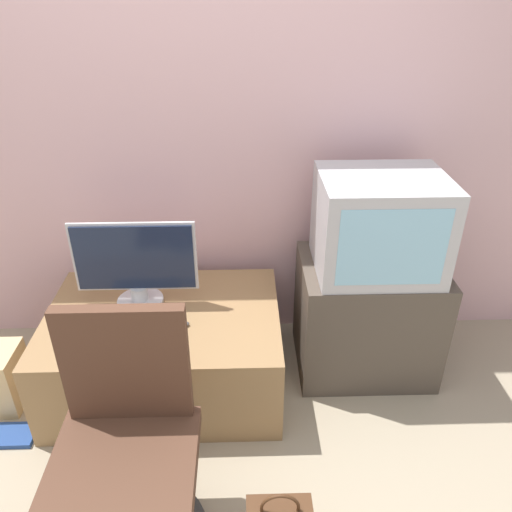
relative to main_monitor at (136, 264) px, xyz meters
name	(u,v)px	position (x,y,z in m)	size (l,w,h in m)	color
wall_back	(200,113)	(0.32, 0.42, 0.62)	(4.40, 0.05, 2.60)	beige
desk	(166,349)	(0.12, -0.10, -0.45)	(1.15, 0.81, 0.45)	#937047
side_stand	(366,316)	(1.17, 0.04, -0.36)	(0.71, 0.54, 0.63)	#4C4238
main_monitor	(136,264)	(0.00, 0.00, 0.00)	(0.60, 0.23, 0.45)	silver
keyboard	(136,322)	(0.01, -0.18, -0.22)	(0.36, 0.10, 0.01)	#2D2D2D
mouse	(183,324)	(0.23, -0.20, -0.21)	(0.06, 0.04, 0.03)	#4C4C51
crt_tv	(379,225)	(1.17, 0.01, 0.19)	(0.59, 0.48, 0.47)	#B7B7BC
office_chair	(127,459)	(0.10, -0.90, -0.27)	(0.55, 0.55, 0.94)	#333333
book	(14,435)	(-0.57, -0.44, -0.66)	(0.20, 0.14, 0.02)	navy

